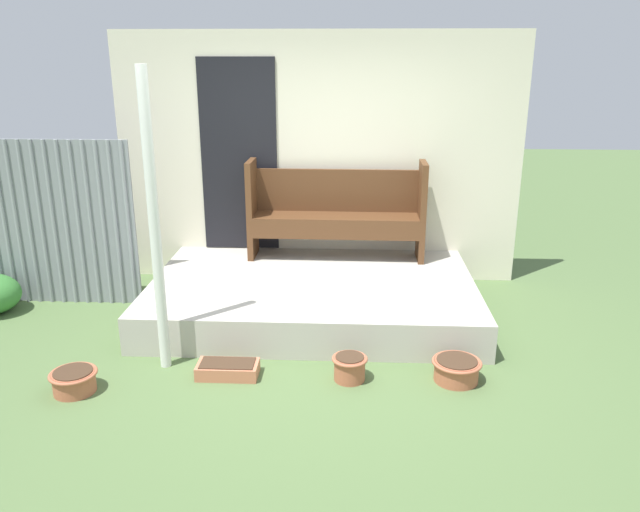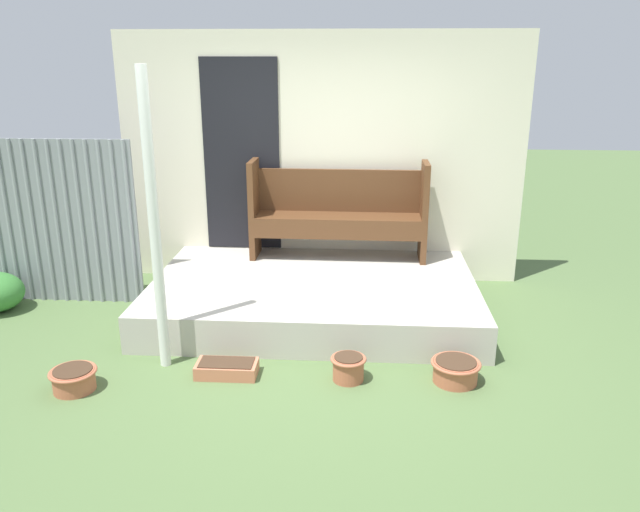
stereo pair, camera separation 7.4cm
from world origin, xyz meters
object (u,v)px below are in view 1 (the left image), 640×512
flower_pot_left (74,380)px  planter_box_rect (228,369)px  bench (336,208)px  flower_pot_right (456,369)px  flower_pot_middle (350,367)px  support_post (154,226)px

flower_pot_left → planter_box_rect: flower_pot_left is taller
planter_box_rect → bench: bearing=68.9°
flower_pot_left → flower_pot_right: flower_pot_right is taller
flower_pot_middle → flower_pot_left: bearing=-172.1°
support_post → flower_pot_right: 2.51m
bench → flower_pot_right: (0.96, -2.00, -0.75)m
bench → planter_box_rect: 2.30m
support_post → bench: (1.30, 1.87, -0.30)m
flower_pot_left → flower_pot_right: 2.84m
flower_pot_middle → bench: bearing=94.4°
bench → flower_pot_middle: 2.16m
flower_pot_middle → flower_pot_right: (0.81, 0.03, -0.01)m
bench → flower_pot_middle: size_ratio=6.61×
support_post → bench: size_ratio=1.27×
flower_pot_middle → flower_pot_right: flower_pot_middle is taller
support_post → flower_pot_right: (2.27, -0.13, -1.05)m
bench → flower_pot_middle: bench is taller
support_post → planter_box_rect: support_post is taller
flower_pot_left → support_post: bearing=38.2°
planter_box_rect → flower_pot_left: bearing=-164.9°
flower_pot_left → planter_box_rect: bearing=15.1°
flower_pot_right → flower_pot_middle: bearing=-178.1°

